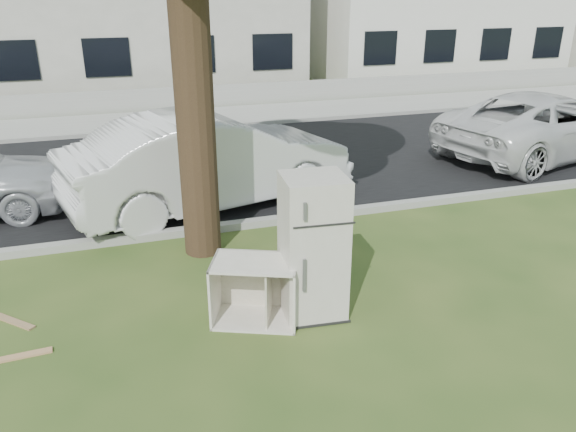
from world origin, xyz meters
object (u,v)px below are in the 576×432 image
object	(u,v)px
fridge	(313,247)
cabinet	(255,291)
car_center	(210,161)
car_right	(543,125)

from	to	relation	value
fridge	cabinet	size ratio (longest dim) A/B	1.76
fridge	cabinet	world-z (taller)	fridge
fridge	car_center	xyz separation A→B (m)	(-0.48, 3.96, -0.03)
car_center	car_right	world-z (taller)	car_center
car_right	car_center	bearing A→B (deg)	82.02
cabinet	car_center	distance (m)	3.94
fridge	car_right	bearing A→B (deg)	38.10
car_center	car_right	bearing A→B (deg)	-98.72
cabinet	car_center	xyz separation A→B (m)	(0.21, 3.91, 0.45)
car_center	car_right	xyz separation A→B (m)	(7.90, 0.86, -0.10)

